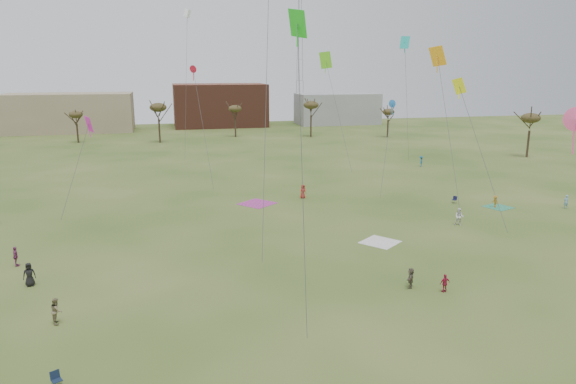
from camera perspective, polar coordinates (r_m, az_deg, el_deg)
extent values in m
plane|color=#2F4E18|center=(38.68, 4.14, -12.03)|extent=(260.00, 260.00, 0.00)
imported|color=#A91D3D|center=(41.85, 16.73, -9.49)|extent=(0.86, 0.40, 1.43)
imported|color=#7D704F|center=(38.74, -23.91, -11.73)|extent=(0.78, 0.94, 1.78)
imported|color=brown|center=(41.93, 13.22, -9.09)|extent=(1.18, 1.51, 1.60)
imported|color=black|center=(45.75, -26.36, -8.05)|extent=(1.03, 0.78, 1.89)
imported|color=#AF7920|center=(68.29, 21.62, -0.97)|extent=(0.61, 0.99, 1.49)
imported|color=#77A8C7|center=(71.41, 28.03, -0.93)|extent=(0.64, 0.44, 1.68)
imported|color=#8B3A6C|center=(50.66, -27.55, -6.24)|extent=(0.67, 1.10, 1.75)
imported|color=white|center=(59.27, 18.15, -2.58)|extent=(1.17, 1.13, 1.89)
imported|color=#B4241F|center=(68.01, 1.64, 0.07)|extent=(1.03, 0.85, 1.80)
imported|color=#1C5882|center=(92.81, 14.29, 3.27)|extent=(1.22, 1.35, 1.82)
cube|color=white|center=(51.98, 10.00, -5.41)|extent=(4.47, 4.47, 0.03)
cube|color=#B23690|center=(65.54, -3.38, -1.27)|extent=(5.28, 5.28, 0.03)
cube|color=#359267|center=(68.75, 21.91, -1.54)|extent=(3.60, 3.60, 0.03)
cube|color=#132036|center=(31.98, -23.90, -18.24)|extent=(0.68, 0.68, 0.04)
cube|color=#132036|center=(32.05, -24.07, -17.70)|extent=(0.50, 0.35, 0.44)
cube|color=#141336|center=(68.82, 17.66, -0.82)|extent=(0.70, 0.70, 0.04)
cube|color=#141336|center=(68.98, 17.75, -0.60)|extent=(0.41, 0.47, 0.44)
cube|color=green|center=(29.87, 1.06, 17.89)|extent=(0.78, 0.78, 1.54)
cube|color=green|center=(29.84, 1.05, 16.85)|extent=(0.08, 0.08, 1.39)
cylinder|color=#4C4C51|center=(29.78, 1.60, 0.44)|extent=(0.29, 1.68, 18.03)
cone|color=#F14C86|center=(37.63, 28.84, 6.97)|extent=(1.52, 0.11, 1.52)
cube|color=#F14C86|center=(37.73, 28.68, 5.51)|extent=(0.08, 0.08, 2.49)
cube|color=#FFA51A|center=(63.03, 15.99, 14.04)|extent=(1.17, 1.17, 2.29)
cube|color=#FFA51A|center=(63.02, 15.94, 13.31)|extent=(0.08, 0.08, 2.06)
cylinder|color=#4C4C51|center=(61.53, 17.12, 6.08)|extent=(1.26, 5.13, 16.94)
cube|color=yellow|center=(55.09, 18.14, 10.91)|extent=(0.80, 0.80, 1.56)
cube|color=yellow|center=(55.11, 18.10, 10.34)|extent=(0.08, 0.08, 1.41)
cylinder|color=#4C4C51|center=(54.74, 20.50, 3.38)|extent=(3.66, 4.75, 13.92)
cylinder|color=#4C4C51|center=(43.65, -2.44, 9.02)|extent=(1.89, 5.13, 24.72)
cone|color=blue|center=(69.19, 11.27, 9.42)|extent=(1.01, 0.07, 1.01)
cube|color=blue|center=(69.24, 11.25, 8.89)|extent=(0.08, 0.08, 1.65)
cylinder|color=#4C4C51|center=(67.34, 10.65, 4.55)|extent=(2.93, 4.17, 11.19)
cube|color=#CB23A5|center=(59.71, -20.88, 6.93)|extent=(0.86, 0.86, 1.68)
cube|color=#CB23A5|center=(59.77, -20.83, 6.37)|extent=(0.08, 0.08, 1.51)
cylinder|color=#4C4C51|center=(59.76, -22.20, 2.03)|extent=(3.43, 1.86, 9.86)
cube|color=#70DC24|center=(83.40, 4.12, 14.14)|extent=(1.29, 1.29, 2.53)
cube|color=#70DC24|center=(83.39, 4.11, 13.53)|extent=(0.08, 0.08, 2.27)
cylinder|color=#4C4C51|center=(81.34, 5.55, 8.21)|extent=(2.73, 5.92, 16.81)
cone|color=red|center=(72.11, -10.29, 13.05)|extent=(1.02, 0.07, 1.02)
cube|color=red|center=(72.12, -10.27, 12.53)|extent=(0.08, 0.08, 1.67)
cylinder|color=#4C4C51|center=(70.25, -9.20, 6.75)|extent=(1.81, 4.80, 15.50)
cube|color=teal|center=(90.31, 12.61, 15.62)|extent=(1.04, 1.04, 2.05)
cube|color=teal|center=(90.28, 12.58, 15.17)|extent=(0.08, 0.08, 1.84)
cylinder|color=#4C4C51|center=(91.33, 12.82, 9.41)|extent=(2.33, 0.98, 19.66)
cube|color=white|center=(93.86, -10.92, 18.58)|extent=(0.75, 0.75, 1.29)
cube|color=white|center=(93.79, -10.90, 18.12)|extent=(0.08, 0.08, 1.93)
cylinder|color=#4C4C51|center=(92.53, -11.05, 11.05)|extent=(1.61, 1.94, 24.52)
cylinder|color=#3A2B1E|center=(127.60, -21.95, 5.96)|extent=(0.40, 0.40, 4.32)
ellipsoid|color=#473D1E|center=(127.20, -22.11, 7.82)|extent=(3.02, 3.02, 1.58)
cylinder|color=#3A2B1E|center=(122.09, -13.83, 6.50)|extent=(0.40, 0.40, 5.40)
ellipsoid|color=#473D1E|center=(121.61, -13.97, 8.94)|extent=(3.78, 3.78, 1.98)
cylinder|color=#3A2B1E|center=(129.16, -5.75, 7.01)|extent=(0.40, 0.40, 4.68)
ellipsoid|color=#473D1E|center=(128.74, -5.80, 9.01)|extent=(3.28, 3.28, 1.72)
cylinder|color=#3A2B1E|center=(128.81, 2.51, 7.19)|extent=(0.40, 0.40, 5.28)
ellipsoid|color=#473D1E|center=(128.36, 2.53, 9.45)|extent=(3.70, 3.70, 1.94)
cylinder|color=#3A2B1E|center=(130.27, 10.81, 6.79)|extent=(0.40, 0.40, 4.20)
ellipsoid|color=#473D1E|center=(129.88, 10.89, 8.57)|extent=(2.94, 2.94, 1.54)
cylinder|color=#3A2B1E|center=(109.12, 24.68, 4.78)|extent=(0.40, 0.40, 5.04)
ellipsoid|color=#473D1E|center=(108.60, 24.93, 7.32)|extent=(3.53, 3.53, 1.85)
cube|color=#937F60|center=(150.73, -22.68, 7.98)|extent=(32.00, 14.00, 10.00)
cube|color=brown|center=(154.45, -7.44, 9.37)|extent=(26.00, 16.00, 12.00)
cube|color=gray|center=(159.99, 5.37, 9.02)|extent=(24.00, 12.00, 9.00)
cylinder|color=#9EA3A8|center=(163.66, 1.57, 14.25)|extent=(0.16, 0.16, 38.00)
cylinder|color=#9EA3A8|center=(164.08, 1.03, 14.26)|extent=(0.16, 0.16, 38.00)
cylinder|color=#9EA3A8|center=(162.57, 1.16, 14.26)|extent=(0.16, 0.16, 38.00)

